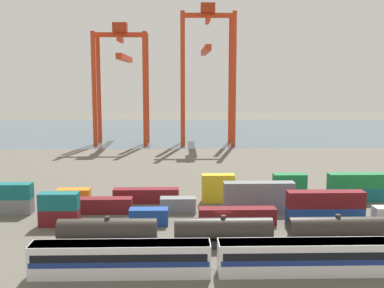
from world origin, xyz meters
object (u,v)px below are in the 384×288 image
shipping_container_9 (97,205)px  shipping_container_3 (237,216)px  gantry_crane_west (122,71)px  shipping_container_15 (218,195)px  passenger_train (214,257)px  gantry_crane_central (207,61)px  shipping_container_19 (360,194)px  freight_tank_row (280,231)px

shipping_container_9 → shipping_container_3: bearing=-16.3°
gantry_crane_west → shipping_container_15: bearing=-71.5°
passenger_train → gantry_crane_central: (5.71, 114.10, 26.79)m
shipping_container_3 → shipping_container_15: size_ratio=2.00×
shipping_container_15 → shipping_container_19: 26.67m
gantry_crane_central → gantry_crane_west: bearing=179.4°
gantry_crane_central → shipping_container_19: bearing=-73.5°
shipping_container_9 → shipping_container_15: 22.33m
gantry_crane_west → freight_tank_row: bearing=-72.2°
shipping_container_15 → gantry_crane_west: bearing=108.5°
freight_tank_row → shipping_container_9: size_ratio=4.97×
shipping_container_19 → gantry_crane_central: size_ratio=0.25×
shipping_container_19 → passenger_train: bearing=-132.4°
passenger_train → shipping_container_9: (-18.16, 25.82, -0.84)m
shipping_container_3 → shipping_container_19: bearing=28.7°
shipping_container_15 → gantry_crane_central: size_ratio=0.13×
passenger_train → freight_tank_row: 13.30m
freight_tank_row → shipping_container_19: freight_tank_row is taller
shipping_container_9 → gantry_crane_west: gantry_crane_west is taller
gantry_crane_central → shipping_container_9: bearing=-105.1°
freight_tank_row → shipping_container_15: bearing=105.7°
passenger_train → gantry_crane_central: size_ratio=0.88×
shipping_container_15 → shipping_container_19: bearing=0.0°
shipping_container_9 → gantry_crane_central: (23.87, 88.29, 27.63)m
freight_tank_row → shipping_container_3: (-4.67, 9.95, -0.77)m
shipping_container_9 → gantry_crane_west: size_ratio=0.29×
passenger_train → shipping_container_3: (5.03, 19.04, -0.84)m
shipping_container_15 → gantry_crane_central: gantry_crane_central is taller
freight_tank_row → shipping_container_19: (20.08, 23.51, -0.77)m
passenger_train → shipping_container_9: 31.58m
freight_tank_row → gantry_crane_west: 113.15m
shipping_container_9 → gantry_crane_central: gantry_crane_central is taller
shipping_container_3 → gantry_crane_central: 99.00m
shipping_container_9 → gantry_crane_central: size_ratio=0.25×
shipping_container_3 → freight_tank_row: bearing=-64.8°
shipping_container_15 → shipping_container_9: bearing=-162.3°
freight_tank_row → shipping_container_19: size_ratio=4.97×
shipping_container_3 → gantry_crane_west: 102.71m
shipping_container_19 → gantry_crane_central: 89.37m
freight_tank_row → shipping_container_15: (-6.59, 23.51, -0.77)m
freight_tank_row → shipping_container_19: 30.92m
freight_tank_row → shipping_container_3: size_ratio=4.97×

